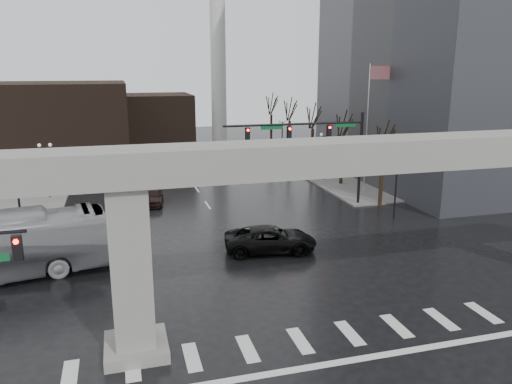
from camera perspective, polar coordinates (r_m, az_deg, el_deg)
ground at (r=23.86m, az=4.19°, el=-15.40°), size 160.00×160.00×0.00m
sidewalk_ne at (r=65.69m, az=15.08°, el=3.44°), size 28.00×36.00×0.15m
elevated_guideway at (r=21.79m, az=7.64°, el=1.10°), size 48.00×2.60×8.70m
building_far_left at (r=62.23m, az=-21.94°, el=6.92°), size 16.00×14.00×10.00m
building_far_mid at (r=72.09m, az=-11.47°, el=7.72°), size 10.00×10.00×8.00m
smokestack at (r=66.81m, az=-4.35°, el=15.50°), size 3.60×3.60×30.00m
signal_mast_arm at (r=41.98m, az=7.29°, el=5.94°), size 12.12×0.43×8.00m
flagpole_assembly at (r=47.37m, az=12.97°, el=8.70°), size 2.06×0.12×12.00m
lamp_right_0 at (r=40.21m, az=15.77°, el=1.74°), size 1.22×0.32×5.11m
lamp_right_1 at (r=52.45m, az=7.88°, el=4.95°), size 1.22×0.32×5.11m
lamp_right_2 at (r=65.39m, az=3.01°, el=6.88°), size 1.22×0.32×5.11m
lamp_left_0 at (r=35.07m, az=-25.48°, el=-0.90°), size 1.22×0.32×5.11m
lamp_left_1 at (r=48.62m, az=-22.84°, el=3.24°), size 1.22×0.32×5.11m
lamp_left_2 at (r=62.36m, az=-21.35°, el=5.57°), size 1.22×0.32×5.11m
tree_right_0 at (r=44.25m, az=14.19°, el=2.04°), size 1.09×1.58×7.50m
tree_right_1 at (r=51.19m, az=9.80°, el=3.94°), size 1.09×1.61×7.67m
tree_right_2 at (r=58.41m, az=6.46°, el=5.38°), size 1.10×1.63×7.85m
tree_right_3 at (r=65.81m, az=3.86°, el=6.48°), size 1.11×1.66×8.02m
tree_right_4 at (r=73.33m, az=1.77°, el=7.34°), size 1.12×1.69×8.19m
pickup_truck at (r=32.60m, az=1.67°, el=-5.42°), size 6.33×3.65×1.66m
far_car at (r=44.52m, az=-11.70°, el=-0.49°), size 2.21×4.39×1.43m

